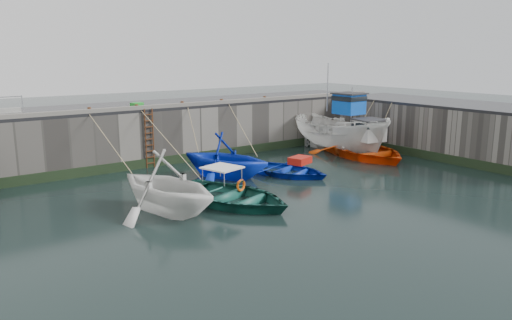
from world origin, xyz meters
TOP-DOWN VIEW (x-y plane):
  - ground at (0.00, 0.00)m, footprint 120.00×120.00m
  - quay_back at (0.00, 12.50)m, footprint 30.00×5.00m
  - quay_right at (14.50, 2.50)m, footprint 5.00×15.00m
  - road_back at (0.00, 12.50)m, footprint 30.00×5.00m
  - road_right at (14.50, 2.50)m, footprint 5.00×15.00m
  - kerb_back at (0.00, 10.15)m, footprint 30.00×0.30m
  - algae_back at (0.00, 9.96)m, footprint 30.00×0.08m
  - algae_right at (11.96, 2.50)m, footprint 0.08×15.00m
  - ladder at (-2.00, 9.91)m, footprint 0.51×0.08m
  - boat_near_white at (-4.71, 2.44)m, footprint 5.56×6.09m
  - boat_near_white_rope at (-4.71, 7.47)m, footprint 0.04×5.69m
  - boat_near_blue at (-2.07, 1.83)m, footprint 5.43×6.53m
  - boat_near_blue_rope at (-2.07, 7.16)m, footprint 0.04×6.24m
  - boat_near_blacktrim at (0.13, 5.75)m, footprint 5.80×6.13m
  - boat_near_blacktrim_rope at (0.13, 9.12)m, footprint 0.04×3.13m
  - boat_near_navy at (2.97, 4.38)m, footprint 4.61×5.45m
  - boat_near_navy_rope at (2.97, 8.44)m, footprint 0.04×4.06m
  - boat_far_white at (9.34, 6.81)m, footprint 3.11×7.42m
  - boat_far_orange at (9.49, 5.13)m, footprint 5.97×7.53m
  - fish_crate at (-2.34, 10.59)m, footprint 0.70×0.55m
  - railing at (-8.75, 11.25)m, footprint 1.60×1.05m
  - bollard_a at (-5.00, 10.25)m, footprint 0.18×0.18m
  - bollard_b at (-2.50, 10.25)m, footprint 0.18×0.18m
  - bollard_c at (0.20, 10.25)m, footprint 0.18×0.18m
  - bollard_d at (2.80, 10.25)m, footprint 0.18×0.18m
  - bollard_e at (6.00, 10.25)m, footprint 0.18×0.18m

SIDE VIEW (x-z plane):
  - ground at x=0.00m, z-range 0.00..0.00m
  - boat_near_white at x=-4.71m, z-range -1.37..1.37m
  - boat_near_white_rope at x=-4.71m, z-range -1.55..1.55m
  - boat_near_blue at x=-2.07m, z-range -0.58..0.58m
  - boat_near_blue_rope at x=-2.07m, z-range -1.55..1.55m
  - boat_near_blacktrim at x=0.13m, z-range -1.28..1.28m
  - boat_near_blacktrim_rope at x=0.13m, z-range -1.55..1.55m
  - boat_near_navy at x=2.97m, z-range -0.48..0.48m
  - boat_near_navy_rope at x=2.97m, z-range -1.55..1.55m
  - algae_back at x=0.00m, z-range 0.00..0.50m
  - algae_right at x=11.96m, z-range 0.00..0.50m
  - boat_far_orange at x=9.49m, z-range -1.75..2.65m
  - boat_far_white at x=9.34m, z-range -1.73..4.09m
  - quay_back at x=0.00m, z-range 0.00..3.00m
  - quay_right at x=14.50m, z-range 0.00..3.00m
  - ladder at x=-2.00m, z-range -0.01..3.19m
  - road_back at x=0.00m, z-range 3.00..3.16m
  - road_right at x=14.50m, z-range 3.00..3.16m
  - kerb_back at x=0.00m, z-range 3.16..3.36m
  - bollard_a at x=-5.00m, z-range 3.16..3.44m
  - bollard_b at x=-2.50m, z-range 3.16..3.44m
  - bollard_c at x=0.20m, z-range 3.16..3.44m
  - bollard_d at x=2.80m, z-range 3.16..3.44m
  - bollard_e at x=6.00m, z-range 3.16..3.44m
  - fish_crate at x=-2.34m, z-range 3.16..3.49m
  - railing at x=-8.75m, z-range 2.86..3.86m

